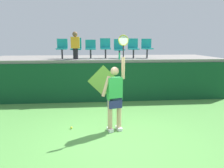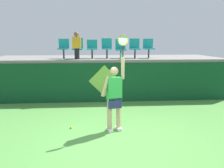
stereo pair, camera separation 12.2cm
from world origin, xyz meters
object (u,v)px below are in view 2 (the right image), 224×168
tennis_ball (71,127)px  stadium_chair_6 (148,47)px  stadium_chair_0 (64,47)px  stadium_chair_5 (135,47)px  stadium_chair_4 (121,48)px  stadium_chair_3 (107,47)px  stadium_chair_2 (92,48)px  stadium_chair_1 (78,47)px  water_bottle (121,56)px  tennis_player (114,96)px  spectator_0 (77,45)px

tennis_ball → stadium_chair_6: size_ratio=0.08×
stadium_chair_0 → stadium_chair_5: stadium_chair_5 is taller
stadium_chair_4 → stadium_chair_5: 0.61m
stadium_chair_0 → stadium_chair_3: (1.83, 0.00, 0.01)m
stadium_chair_2 → stadium_chair_4: stadium_chair_4 is taller
tennis_ball → stadium_chair_1: size_ratio=0.08×
stadium_chair_4 → stadium_chair_3: bearing=-179.7°
water_bottle → stadium_chair_5: stadium_chair_5 is taller
tennis_player → water_bottle: (0.50, 3.06, 0.84)m
tennis_player → stadium_chair_4: size_ratio=3.16×
tennis_ball → stadium_chair_4: stadium_chair_4 is taller
stadium_chair_2 → stadium_chair_3: 0.63m
water_bottle → stadium_chair_1: (-1.76, 0.69, 0.34)m
stadium_chair_6 → tennis_player: bearing=-115.6°
stadium_chair_6 → tennis_ball: bearing=-130.3°
stadium_chair_5 → spectator_0: (-2.45, -0.40, 0.11)m
tennis_player → stadium_chair_6: size_ratio=3.10×
stadium_chair_1 → stadium_chair_6: size_ratio=1.04×
stadium_chair_5 → spectator_0: bearing=-170.7°
tennis_player → tennis_ball: bearing=170.0°
stadium_chair_3 → spectator_0: size_ratio=0.77×
tennis_player → stadium_chair_3: 3.93m
tennis_ball → stadium_chair_5: 4.77m
stadium_chair_3 → stadium_chair_6: stadium_chair_3 is taller
stadium_chair_3 → stadium_chair_1: bearing=179.8°
tennis_player → spectator_0: size_ratio=2.33×
stadium_chair_1 → stadium_chair_4: size_ratio=1.06×
stadium_chair_1 → spectator_0: bearing=-90.0°
stadium_chair_0 → spectator_0: spectator_0 is taller
tennis_ball → stadium_chair_5: bearing=55.9°
tennis_ball → stadium_chair_1: stadium_chair_1 is taller
tennis_player → stadium_chair_5: tennis_player is taller
tennis_player → tennis_ball: size_ratio=39.09×
stadium_chair_3 → stadium_chair_5: stadium_chair_3 is taller
stadium_chair_1 → stadium_chair_6: bearing=-0.1°
tennis_player → tennis_ball: tennis_player is taller
water_bottle → stadium_chair_1: bearing=158.7°
stadium_chair_0 → stadium_chair_3: size_ratio=0.98×
stadium_chair_1 → tennis_player: bearing=-71.4°
stadium_chair_2 → stadium_chair_5: stadium_chair_5 is taller
tennis_ball → stadium_chair_2: size_ratio=0.08×
water_bottle → stadium_chair_2: (-1.15, 0.68, 0.32)m
stadium_chair_3 → spectator_0: spectator_0 is taller
stadium_chair_4 → stadium_chair_1: bearing=180.0°
stadium_chair_6 → spectator_0: size_ratio=0.75×
water_bottle → stadium_chair_2: size_ratio=0.35×
stadium_chair_6 → stadium_chair_1: bearing=179.9°
tennis_player → stadium_chair_1: 4.13m
tennis_player → stadium_chair_1: tennis_player is taller
water_bottle → stadium_chair_2: 1.38m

